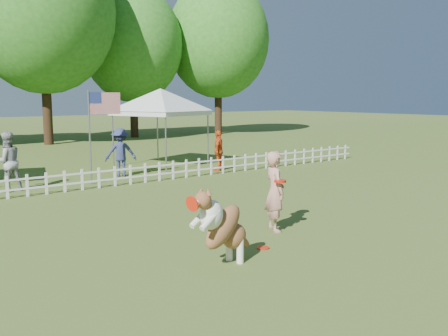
{
  "coord_description": "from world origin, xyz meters",
  "views": [
    {
      "loc": [
        -6.04,
        -6.37,
        2.63
      ],
      "look_at": [
        0.43,
        2.0,
        1.1
      ],
      "focal_mm": 40.0,
      "sensor_mm": 36.0,
      "label": 1
    }
  ],
  "objects_px": {
    "spectator_b": "(121,152)",
    "frisbee_on_turf": "(263,248)",
    "spectator_a": "(7,162)",
    "spectator_c": "(219,150)",
    "flag_pole": "(90,138)",
    "dog": "(224,226)",
    "handler": "(275,191)",
    "canopy_tent_right": "(161,128)"
  },
  "relations": [
    {
      "from": "spectator_b",
      "to": "frisbee_on_turf",
      "type": "bearing_deg",
      "value": 100.6
    },
    {
      "from": "spectator_a",
      "to": "spectator_c",
      "type": "bearing_deg",
      "value": 170.73
    },
    {
      "from": "frisbee_on_turf",
      "to": "flag_pole",
      "type": "xyz_separation_m",
      "value": [
        0.2,
        7.89,
        1.39
      ]
    },
    {
      "from": "frisbee_on_turf",
      "to": "spectator_b",
      "type": "relative_size",
      "value": 0.14
    },
    {
      "from": "flag_pole",
      "to": "spectator_b",
      "type": "bearing_deg",
      "value": 32.48
    },
    {
      "from": "flag_pole",
      "to": "spectator_b",
      "type": "distance_m",
      "value": 1.76
    },
    {
      "from": "dog",
      "to": "frisbee_on_turf",
      "type": "height_order",
      "value": "dog"
    },
    {
      "from": "handler",
      "to": "spectator_c",
      "type": "distance_m",
      "value": 8.1
    },
    {
      "from": "frisbee_on_turf",
      "to": "canopy_tent_right",
      "type": "xyz_separation_m",
      "value": [
        3.97,
        10.13,
        1.41
      ]
    },
    {
      "from": "dog",
      "to": "spectator_a",
      "type": "relative_size",
      "value": 0.76
    },
    {
      "from": "spectator_b",
      "to": "handler",
      "type": "bearing_deg",
      "value": 106.35
    },
    {
      "from": "dog",
      "to": "flag_pole",
      "type": "bearing_deg",
      "value": 69.18
    },
    {
      "from": "spectator_a",
      "to": "spectator_b",
      "type": "height_order",
      "value": "spectator_a"
    },
    {
      "from": "spectator_a",
      "to": "spectator_c",
      "type": "distance_m",
      "value": 7.0
    },
    {
      "from": "frisbee_on_turf",
      "to": "canopy_tent_right",
      "type": "relative_size",
      "value": 0.08
    },
    {
      "from": "flag_pole",
      "to": "canopy_tent_right",
      "type": "bearing_deg",
      "value": 31.39
    },
    {
      "from": "dog",
      "to": "spectator_a",
      "type": "height_order",
      "value": "spectator_a"
    },
    {
      "from": "flag_pole",
      "to": "handler",
      "type": "bearing_deg",
      "value": -83.38
    },
    {
      "from": "flag_pole",
      "to": "spectator_c",
      "type": "xyz_separation_m",
      "value": [
        4.71,
        -0.1,
        -0.68
      ]
    },
    {
      "from": "dog",
      "to": "canopy_tent_right",
      "type": "xyz_separation_m",
      "value": [
        5.06,
        10.43,
        0.79
      ]
    },
    {
      "from": "frisbee_on_turf",
      "to": "spectator_c",
      "type": "bearing_deg",
      "value": 57.73
    },
    {
      "from": "frisbee_on_turf",
      "to": "spectator_a",
      "type": "bearing_deg",
      "value": 104.06
    },
    {
      "from": "spectator_c",
      "to": "handler",
      "type": "bearing_deg",
      "value": 21.65
    },
    {
      "from": "spectator_a",
      "to": "spectator_c",
      "type": "relative_size",
      "value": 1.16
    },
    {
      "from": "canopy_tent_right",
      "to": "spectator_b",
      "type": "height_order",
      "value": "canopy_tent_right"
    },
    {
      "from": "frisbee_on_turf",
      "to": "canopy_tent_right",
      "type": "bearing_deg",
      "value": 68.6
    },
    {
      "from": "dog",
      "to": "spectator_b",
      "type": "xyz_separation_m",
      "value": [
        2.7,
        9.06,
        0.16
      ]
    },
    {
      "from": "frisbee_on_turf",
      "to": "spectator_b",
      "type": "xyz_separation_m",
      "value": [
        1.61,
        8.76,
        0.78
      ]
    },
    {
      "from": "handler",
      "to": "frisbee_on_turf",
      "type": "distance_m",
      "value": 1.43
    },
    {
      "from": "canopy_tent_right",
      "to": "flag_pole",
      "type": "relative_size",
      "value": 1.02
    },
    {
      "from": "dog",
      "to": "spectator_b",
      "type": "bearing_deg",
      "value": 61.57
    },
    {
      "from": "spectator_c",
      "to": "dog",
      "type": "bearing_deg",
      "value": 14.32
    },
    {
      "from": "frisbee_on_turf",
      "to": "flag_pole",
      "type": "distance_m",
      "value": 8.01
    },
    {
      "from": "handler",
      "to": "flag_pole",
      "type": "distance_m",
      "value": 7.23
    },
    {
      "from": "handler",
      "to": "flag_pole",
      "type": "bearing_deg",
      "value": 26.58
    },
    {
      "from": "dog",
      "to": "canopy_tent_right",
      "type": "height_order",
      "value": "canopy_tent_right"
    },
    {
      "from": "frisbee_on_turf",
      "to": "spectator_c",
      "type": "distance_m",
      "value": 9.24
    },
    {
      "from": "handler",
      "to": "spectator_b",
      "type": "distance_m",
      "value": 8.06
    },
    {
      "from": "spectator_b",
      "to": "flag_pole",
      "type": "bearing_deg",
      "value": 52.84
    },
    {
      "from": "handler",
      "to": "dog",
      "type": "distance_m",
      "value": 2.29
    },
    {
      "from": "frisbee_on_turf",
      "to": "spectator_a",
      "type": "distance_m",
      "value": 8.53
    },
    {
      "from": "spectator_a",
      "to": "spectator_c",
      "type": "height_order",
      "value": "spectator_a"
    }
  ]
}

